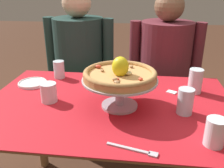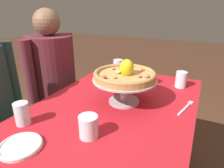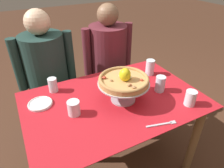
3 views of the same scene
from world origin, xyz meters
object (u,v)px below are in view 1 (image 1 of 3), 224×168
Objects in this scene: pizza_stand at (120,88)px; water_glass_side_right at (185,103)px; sugar_packet at (172,92)px; diner_right at (164,75)px; water_glass_side_left at (49,94)px; diner_left at (80,72)px; water_glass_back_right at (195,82)px; pizza at (120,74)px; dinner_fork at (135,150)px; water_glass_front_right at (215,134)px; water_glass_back_left at (59,71)px; side_plate at (33,83)px.

water_glass_side_right is (0.30, -0.03, -0.05)m from pizza_stand.
water_glass_side_right is 0.23m from sugar_packet.
water_glass_side_left is at bearing -129.37° from diner_right.
water_glass_side_right is 0.10× the size of diner_left.
water_glass_back_right reaches higher than sugar_packet.
pizza is 6.67× the size of sugar_packet.
water_glass_back_right reaches higher than dinner_fork.
diner_left is at bearing -176.40° from diner_right.
pizza is 3.52× the size of water_glass_side_left.
water_glass_back_right is at bearing 28.87° from pizza_stand.
pizza_stand is 0.34m from sugar_packet.
pizza_stand is at bearing 99.28° from pizza.
sugar_packet is at bearing 103.25° from water_glass_front_right.
sugar_packet is at bearing -39.82° from diner_left.
water_glass_back_left is at bearing 142.74° from water_glass_front_right.
water_glass_back_right is at bearing 70.35° from water_glass_side_right.
side_plate is (-0.52, 0.21, -0.09)m from pizza_stand.
pizza_stand reaches higher than sugar_packet.
water_glass_back_left is 0.09× the size of diner_right.
diner_left is (-0.64, 0.53, -0.11)m from sugar_packet.
water_glass_front_right is 1.12× the size of water_glass_side_left.
water_glass_side_right is at bearing -81.46° from sugar_packet.
dinner_fork reaches higher than sugar_packet.
water_glass_front_right is at bearing -37.26° from water_glass_back_left.
pizza is 3.15× the size of water_glass_back_left.
water_glass_side_right is 0.24m from water_glass_front_right.
water_glass_front_right is at bearing -20.35° from water_glass_side_left.
water_glass_side_right reaches higher than water_glass_back_left.
water_glass_side_right reaches higher than water_glass_side_left.
side_plate reaches higher than sugar_packet.
water_glass_back_left is (-0.40, 0.33, -0.05)m from pizza_stand.
diner_left is at bearing 73.85° from side_plate.
water_glass_front_right is at bearing -34.67° from pizza_stand.
pizza reaches higher than water_glass_back_left.
pizza_stand is 0.84m from diner_right.
diner_left is 1.02× the size of diner_right.
diner_right is at bearing 89.56° from sugar_packet.
water_glass_side_right is (0.30, -0.03, -0.11)m from pizza.
pizza is 0.45m from water_glass_back_right.
water_glass_side_left is at bearing -80.66° from water_glass_back_left.
pizza is at bearing -143.68° from sugar_packet.
pizza_stand is 6.95× the size of sugar_packet.
side_plate is 0.13× the size of diner_left.
dinner_fork is 1.11m from diner_right.
water_glass_side_right is at bearing -27.32° from water_glass_back_left.
water_glass_side_left reaches higher than dinner_fork.
water_glass_side_right reaches higher than sugar_packet.
sugar_packet is (0.66, -0.14, -0.04)m from water_glass_back_left.
water_glass_front_right is at bearing 14.08° from dinner_fork.
water_glass_front_right is at bearing -91.68° from water_glass_back_right.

